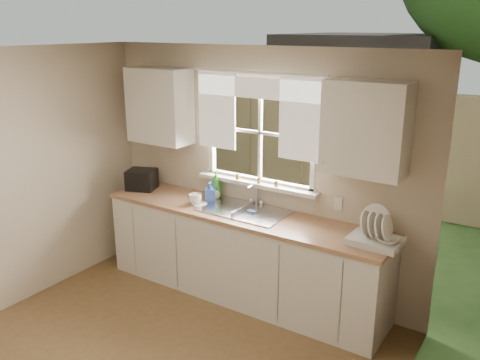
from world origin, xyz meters
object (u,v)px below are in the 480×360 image
Objects in this scene: soap_bottle_a at (216,185)px; black_appliance at (142,179)px; dish_rack at (376,236)px; cup at (195,199)px.

soap_bottle_a reaches higher than black_appliance.
dish_rack is 1.89m from cup.
black_appliance is (-0.89, -0.20, -0.04)m from soap_bottle_a.
black_appliance is at bearing 172.17° from cup.
black_appliance is (-0.81, 0.07, 0.06)m from cup.
dish_rack is 3.24× the size of cup.
dish_rack is at bearing 16.63° from soap_bottle_a.
cup is (-1.89, -0.05, -0.02)m from dish_rack.
black_appliance is at bearing -143.58° from soap_bottle_a.
cup is (-0.07, -0.27, -0.10)m from soap_bottle_a.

